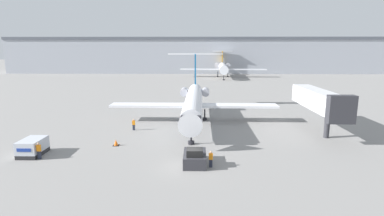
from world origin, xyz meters
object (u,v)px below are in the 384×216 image
object	(u,v)px
traffic_cone_left	(116,143)
airplane_parked_far_left	(223,68)
pushback_tug	(195,157)
luggage_cart	(33,147)
worker_by_wing	(134,124)
airplane_main	(194,101)
worker_on_apron	(39,150)
worker_near_tug	(211,159)
jet_bridge	(319,100)

from	to	relation	value
traffic_cone_left	airplane_parked_far_left	size ratio (longest dim) A/B	0.02
pushback_tug	traffic_cone_left	world-z (taller)	pushback_tug
luggage_cart	airplane_parked_far_left	xyz separation A→B (m)	(28.54, 93.43, 2.99)
worker_by_wing	traffic_cone_left	distance (m)	7.10
airplane_main	worker_on_apron	bearing A→B (deg)	-133.07
worker_by_wing	worker_on_apron	distance (m)	13.99
luggage_cart	pushback_tug	bearing A→B (deg)	-7.39
luggage_cart	airplane_main	bearing A→B (deg)	42.45
worker_near_tug	pushback_tug	bearing A→B (deg)	154.44
jet_bridge	luggage_cart	bearing A→B (deg)	-163.44
airplane_parked_far_left	worker_by_wing	bearing A→B (deg)	-103.26
worker_by_wing	airplane_parked_far_left	size ratio (longest dim) A/B	0.05
worker_near_tug	airplane_parked_far_left	bearing A→B (deg)	84.67
worker_near_tug	traffic_cone_left	distance (m)	13.00
airplane_main	traffic_cone_left	distance (m)	15.93
airplane_main	worker_on_apron	distance (m)	23.81
worker_near_tug	traffic_cone_left	size ratio (longest dim) A/B	2.22
jet_bridge	airplane_parked_far_left	bearing A→B (deg)	94.61
luggage_cart	traffic_cone_left	world-z (taller)	luggage_cart
traffic_cone_left	jet_bridge	distance (m)	28.14
airplane_parked_far_left	luggage_cart	bearing A→B (deg)	-106.99
worker_near_tug	worker_on_apron	xyz separation A→B (m)	(-18.17, 1.83, 0.11)
luggage_cart	worker_near_tug	distance (m)	19.78
worker_near_tug	jet_bridge	world-z (taller)	jet_bridge
airplane_parked_far_left	airplane_main	bearing A→B (deg)	-98.08
worker_by_wing	luggage_cart	bearing A→B (deg)	-130.62
worker_by_wing	pushback_tug	bearing A→B (deg)	-55.02
traffic_cone_left	jet_bridge	world-z (taller)	jet_bridge
traffic_cone_left	jet_bridge	bearing A→B (deg)	14.66
airplane_main	jet_bridge	distance (m)	18.58
airplane_main	pushback_tug	distance (m)	18.57
traffic_cone_left	airplane_main	bearing A→B (deg)	53.76
airplane_parked_far_left	worker_near_tug	bearing A→B (deg)	-95.33
worker_by_wing	jet_bridge	world-z (taller)	jet_bridge
airplane_main	worker_near_tug	size ratio (longest dim) A/B	17.65
pushback_tug	traffic_cone_left	xyz separation A→B (m)	(-9.65, 5.76, -0.34)
pushback_tug	worker_near_tug	bearing A→B (deg)	-25.56
worker_near_tug	airplane_main	bearing A→B (deg)	95.91
pushback_tug	airplane_parked_far_left	xyz separation A→B (m)	(10.59, 95.76, 3.19)
worker_near_tug	airplane_parked_far_left	distance (m)	96.99
pushback_tug	worker_on_apron	world-z (taller)	pushback_tug
worker_near_tug	jet_bridge	bearing A→B (deg)	40.83
luggage_cart	worker_near_tug	size ratio (longest dim) A/B	2.03
worker_near_tug	luggage_cart	bearing A→B (deg)	171.01
jet_bridge	worker_by_wing	bearing A→B (deg)	180.00
luggage_cart	worker_near_tug	world-z (taller)	luggage_cart
worker_by_wing	airplane_main	bearing A→B (deg)	33.08
worker_on_apron	jet_bridge	distance (m)	36.01
airplane_main	worker_near_tug	distance (m)	19.40
worker_on_apron	jet_bridge	bearing A→B (deg)	19.11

